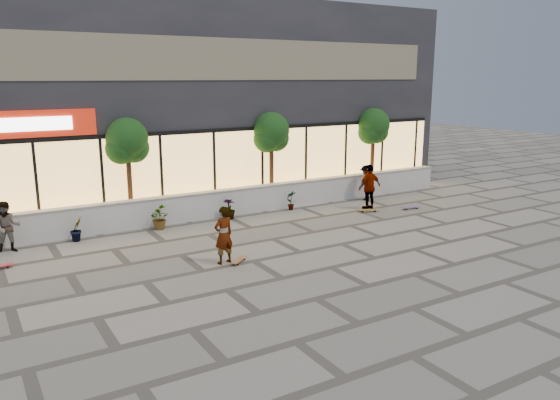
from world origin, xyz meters
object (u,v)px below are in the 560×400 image
skateboard_center (239,260)px  skater_center (224,235)px  skateboard_right_far (411,207)px  tree_midwest (127,143)px  tree_mideast (271,134)px  skater_right_far (366,183)px  skater_left (7,227)px  skater_right_near (370,187)px  tree_east (373,128)px  skateboard_right_near (369,210)px

skateboard_center → skater_center: bearing=119.6°
skateboard_center → skateboard_right_far: bearing=-24.7°
tree_midwest → tree_mideast: bearing=0.0°
skater_center → skater_right_far: (8.96, 4.38, -0.08)m
skater_left → skater_right_near: skater_right_near is taller
tree_midwest → tree_mideast: size_ratio=1.00×
tree_mideast → tree_east: bearing=0.0°
skater_right_near → skater_right_far: size_ratio=1.19×
skater_center → skater_left: (-5.28, 4.38, -0.05)m
tree_mideast → skateboard_center: size_ratio=5.39×
skater_right_near → skater_right_far: bearing=-125.8°
skateboard_right_near → tree_mideast: bearing=154.9°
skater_right_far → skateboard_center: skater_right_far is taller
skater_left → skater_right_near: bearing=3.2°
skateboard_center → skateboard_right_near: bearing=-17.7°
skateboard_right_far → tree_midwest: bearing=168.1°
skater_right_far → skateboard_right_near: skater_right_far is taller
skater_right_far → tree_mideast: bearing=-37.2°
tree_east → skateboard_center: tree_east is taller
skater_center → skateboard_right_far: skater_center is taller
tree_mideast → skateboard_right_far: 6.49m
tree_mideast → skater_right_far: (4.00, -1.40, -2.21)m
skater_left → tree_midwest: bearing=27.6°
skater_left → skateboard_right_far: skater_left is taller
skater_left → skateboard_right_far: size_ratio=1.91×
tree_mideast → skateboard_right_far: bearing=-39.4°
tree_mideast → skater_right_near: bearing=-42.9°
tree_mideast → skater_center: 7.91m
skater_left → skateboard_right_near: skater_left is taller
tree_midwest → skateboard_right_far: 11.49m
tree_east → skater_left: (-15.74, -1.40, -2.18)m
tree_east → skateboard_right_far: bearing=-105.4°
skateboard_center → skateboard_right_near: (7.24, 2.78, 0.01)m
tree_mideast → skateboard_right_near: (2.69, -3.16, -2.90)m
skater_left → skater_right_near: 13.32m
tree_midwest → skater_right_far: 10.34m
skateboard_center → skateboard_right_far: size_ratio=0.86×
skater_center → skater_left: size_ratio=1.06×
skater_center → skater_right_near: size_ratio=0.92×
skater_right_far → skater_right_near: bearing=36.8°
skateboard_center → skater_right_far: bearing=-10.7°
skater_right_near → skater_right_far: (0.99, 1.40, -0.15)m
skater_center → skateboard_right_near: skater_center is taller
skater_left → skateboard_center: (5.68, -4.54, -0.73)m
skateboard_right_far → skater_left: bearing=178.7°
skateboard_center → skater_right_near: bearing=-16.1°
tree_mideast → skater_right_far: 4.78m
skateboard_center → tree_midwest: bearing=65.0°
tree_mideast → skater_left: size_ratio=2.43×
skater_center → skater_left: bearing=-50.2°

